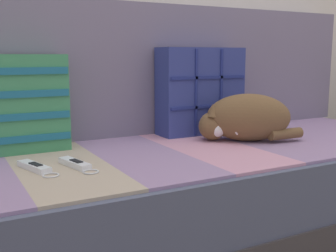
# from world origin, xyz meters

# --- Properties ---
(ground_plane) EXTENTS (14.00, 14.00, 0.00)m
(ground_plane) POSITION_xyz_m (0.00, 0.00, 0.00)
(ground_plane) COLOR #7A6651
(couch) EXTENTS (2.10, 0.86, 0.37)m
(couch) POSITION_xyz_m (-0.00, 0.12, 0.18)
(couch) COLOR #3D3838
(couch) RESTS_ON ground_plane
(sofa_backrest) EXTENTS (2.06, 0.14, 0.56)m
(sofa_backrest) POSITION_xyz_m (0.00, 0.48, 0.65)
(sofa_backrest) COLOR slate
(sofa_backrest) RESTS_ON couch
(throw_pillow_quilted) EXTENTS (0.39, 0.14, 0.38)m
(throw_pillow_quilted) POSITION_xyz_m (0.13, 0.33, 0.56)
(throw_pillow_quilted) COLOR navy
(throw_pillow_quilted) RESTS_ON couch
(throw_pillow_striped) EXTENTS (0.45, 0.14, 0.35)m
(throw_pillow_striped) POSITION_xyz_m (-0.70, 0.33, 0.54)
(throw_pillow_striped) COLOR #3D8956
(throw_pillow_striped) RESTS_ON couch
(sleeping_cat) EXTENTS (0.38, 0.32, 0.19)m
(sleeping_cat) POSITION_xyz_m (0.18, 0.10, 0.46)
(sleeping_cat) COLOR brown
(sleeping_cat) RESTS_ON couch
(game_remote_near) EXTENTS (0.10, 0.20, 0.02)m
(game_remote_near) POSITION_xyz_m (-0.65, 0.05, 0.38)
(game_remote_near) COLOR white
(game_remote_near) RESTS_ON couch
(game_remote_far) EXTENTS (0.08, 0.20, 0.02)m
(game_remote_far) POSITION_xyz_m (-0.53, 0.03, 0.38)
(game_remote_far) COLOR white
(game_remote_far) RESTS_ON couch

